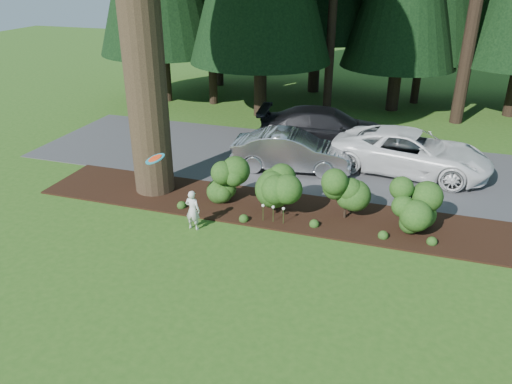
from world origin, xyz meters
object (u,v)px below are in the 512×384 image
at_px(car_white_suv, 411,152).
at_px(child, 193,210).
at_px(car_dark_suv, 327,129).
at_px(car_silver_wagon, 292,151).
at_px(frisbee, 155,159).

height_order(car_white_suv, child, car_white_suv).
bearing_deg(child, car_dark_suv, -102.22).
xyz_separation_m(car_silver_wagon, frisbee, (-2.59, -4.97, 1.22)).
bearing_deg(car_dark_suv, child, 156.31).
xyz_separation_m(car_white_suv, car_dark_suv, (-3.28, 1.62, 0.04)).
height_order(car_dark_suv, child, car_dark_suv).
xyz_separation_m(car_dark_suv, frisbee, (-3.34, -7.64, 1.13)).
distance_m(car_silver_wagon, child, 5.28).
xyz_separation_m(child, frisbee, (-1.08, 0.08, 1.36)).
relative_size(car_dark_suv, frisbee, 9.39).
distance_m(car_silver_wagon, car_white_suv, 4.15).
bearing_deg(child, car_white_suv, -128.13).
relative_size(car_silver_wagon, frisbee, 7.31).
bearing_deg(car_dark_suv, car_white_suv, -123.70).
distance_m(car_white_suv, car_dark_suv, 3.65).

